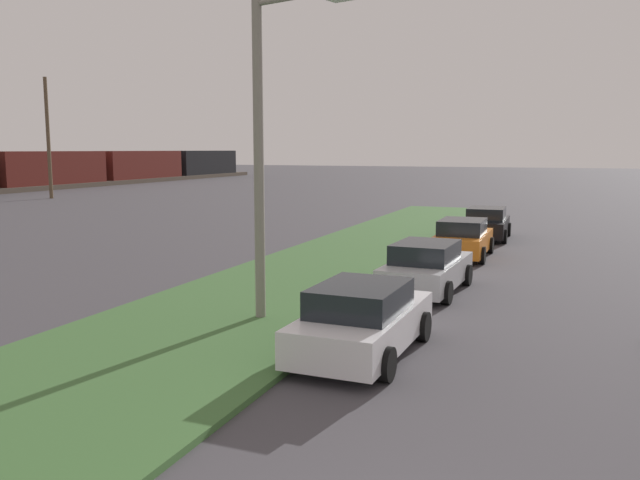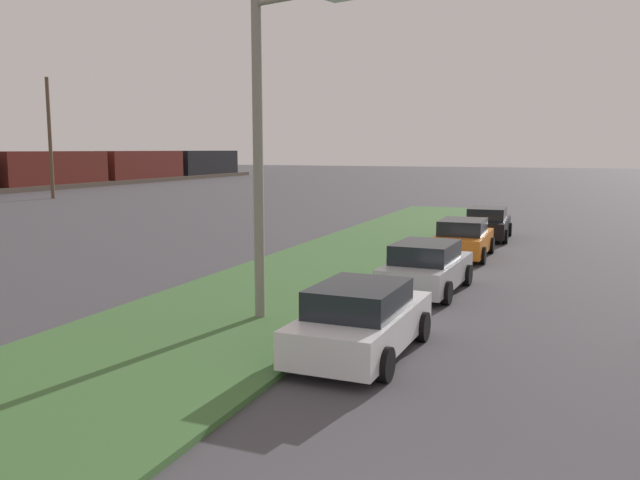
% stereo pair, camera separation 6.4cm
% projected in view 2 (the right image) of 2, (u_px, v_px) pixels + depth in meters
% --- Properties ---
extents(grass_median, '(60.00, 6.00, 0.12)m').
position_uv_depth(grass_median, '(259.00, 301.00, 17.48)').
color(grass_median, '#3D6633').
rests_on(grass_median, ground).
extents(parked_car_white, '(4.35, 2.11, 1.47)m').
position_uv_depth(parked_car_white, '(361.00, 320.00, 13.05)').
color(parked_car_white, silver).
rests_on(parked_car_white, ground).
extents(parked_car_silver, '(4.38, 2.17, 1.47)m').
position_uv_depth(parked_car_silver, '(426.00, 268.00, 18.83)').
color(parked_car_silver, '#B2B5BA').
rests_on(parked_car_silver, ground).
extents(parked_car_orange, '(4.32, 2.05, 1.47)m').
position_uv_depth(parked_car_orange, '(463.00, 239.00, 24.89)').
color(parked_car_orange, orange).
rests_on(parked_car_orange, ground).
extents(parked_car_black, '(4.35, 2.12, 1.47)m').
position_uv_depth(parked_car_black, '(487.00, 224.00, 30.00)').
color(parked_car_black, black).
rests_on(parked_car_black, ground).
extents(streetlight, '(1.02, 2.82, 7.50)m').
position_uv_depth(streetlight, '(269.00, 137.00, 14.89)').
color(streetlight, gray).
rests_on(streetlight, ground).
extents(distant_utility_pole, '(0.30, 0.30, 10.00)m').
position_uv_depth(distant_utility_pole, '(50.00, 138.00, 54.36)').
color(distant_utility_pole, brown).
rests_on(distant_utility_pole, ground).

